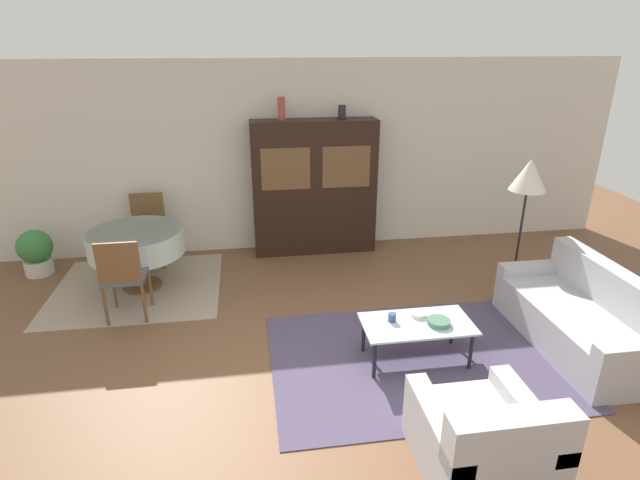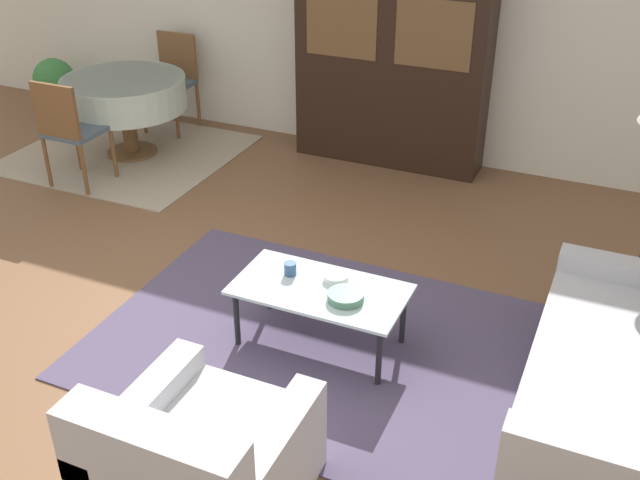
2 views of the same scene
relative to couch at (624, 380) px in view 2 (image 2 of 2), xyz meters
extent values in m
plane|color=brown|center=(-2.74, -0.50, -0.29)|extent=(14.00, 14.00, 0.00)
cube|color=beige|center=(-2.74, 3.13, 1.06)|extent=(10.00, 0.06, 2.70)
cube|color=#4C425B|center=(-1.74, -0.01, -0.29)|extent=(2.81, 2.00, 0.01)
cube|color=gray|center=(-4.71, 1.98, -0.29)|extent=(2.03, 1.85, 0.01)
cube|color=#B2B2B7|center=(-0.06, 0.00, -0.08)|extent=(0.85, 1.82, 0.42)
cube|color=#B2B2B7|center=(-0.06, -0.83, 0.19)|extent=(0.85, 0.16, 0.12)
cube|color=#B2B2B7|center=(-0.06, 0.83, 0.19)|extent=(0.85, 0.16, 0.12)
cube|color=#B2B2B7|center=(-1.74, -1.37, -0.09)|extent=(0.84, 0.91, 0.42)
cube|color=#B2B2B7|center=(-1.74, -1.72, 0.31)|extent=(0.84, 0.20, 0.38)
cube|color=#B2B2B7|center=(-2.08, -1.37, 0.18)|extent=(0.16, 0.91, 0.12)
cube|color=#B2B2B7|center=(-1.39, -1.37, 0.18)|extent=(0.16, 0.91, 0.12)
cylinder|color=black|center=(-2.21, -0.23, -0.09)|extent=(0.04, 0.04, 0.39)
cylinder|color=black|center=(-1.28, -0.23, -0.09)|extent=(0.04, 0.04, 0.39)
cylinder|color=black|center=(-2.21, 0.20, -0.09)|extent=(0.04, 0.04, 0.39)
cylinder|color=black|center=(-1.28, 0.20, -0.09)|extent=(0.04, 0.04, 0.39)
cube|color=silver|center=(-1.75, -0.02, 0.11)|extent=(1.05, 0.55, 0.02)
cube|color=black|center=(-2.33, 2.88, 0.66)|extent=(1.75, 0.40, 1.91)
cube|color=brown|center=(-2.75, 2.68, 1.00)|extent=(0.66, 0.01, 0.57)
cube|color=brown|center=(-1.91, 2.68, 1.00)|extent=(0.66, 0.01, 0.57)
cylinder|color=brown|center=(-4.65, 1.99, -0.27)|extent=(0.48, 0.48, 0.03)
cylinder|color=brown|center=(-4.65, 1.99, -0.06)|extent=(0.14, 0.14, 0.45)
cylinder|color=beige|center=(-4.65, 1.99, 0.32)|extent=(1.14, 1.14, 0.30)
cylinder|color=beige|center=(-4.65, 1.99, 0.45)|extent=(1.15, 1.15, 0.03)
cylinder|color=brown|center=(-4.86, 1.49, -0.05)|extent=(0.04, 0.04, 0.46)
cylinder|color=brown|center=(-4.45, 1.49, -0.05)|extent=(0.04, 0.04, 0.46)
cylinder|color=brown|center=(-4.86, 1.08, -0.05)|extent=(0.04, 0.04, 0.46)
cylinder|color=brown|center=(-4.45, 1.08, -0.05)|extent=(0.04, 0.04, 0.46)
cube|color=#475666|center=(-4.65, 1.28, 0.20)|extent=(0.44, 0.44, 0.04)
cube|color=brown|center=(-4.65, 1.08, 0.45)|extent=(0.44, 0.04, 0.46)
cylinder|color=brown|center=(-4.45, 2.50, -0.05)|extent=(0.04, 0.04, 0.46)
cylinder|color=brown|center=(-4.86, 2.50, -0.05)|extent=(0.04, 0.04, 0.46)
cylinder|color=brown|center=(-4.45, 2.91, -0.05)|extent=(0.04, 0.04, 0.46)
cylinder|color=brown|center=(-4.86, 2.91, -0.05)|extent=(0.04, 0.04, 0.46)
cube|color=#475666|center=(-4.65, 2.70, 0.20)|extent=(0.44, 0.44, 0.04)
cube|color=brown|center=(-4.65, 2.90, 0.45)|extent=(0.44, 0.04, 0.46)
cylinder|color=black|center=(0.00, 1.34, -0.28)|extent=(0.28, 0.28, 0.02)
cylinder|color=#33517A|center=(-1.98, 0.05, 0.16)|extent=(0.08, 0.08, 0.08)
cylinder|color=#4C7A60|center=(-1.56, -0.07, 0.15)|extent=(0.21, 0.21, 0.05)
cylinder|color=white|center=(-1.70, 0.10, 0.14)|extent=(0.15, 0.15, 0.04)
cylinder|color=beige|center=(-6.08, 2.61, -0.19)|extent=(0.35, 0.35, 0.21)
sphere|color=#387A3D|center=(-6.08, 2.61, 0.10)|extent=(0.44, 0.44, 0.44)
camera|label=1|loc=(-3.27, -3.93, 2.61)|focal=28.00mm
camera|label=2|loc=(-0.22, -3.45, 2.60)|focal=42.00mm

